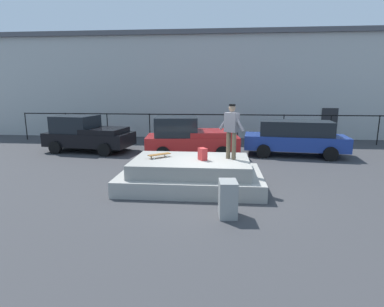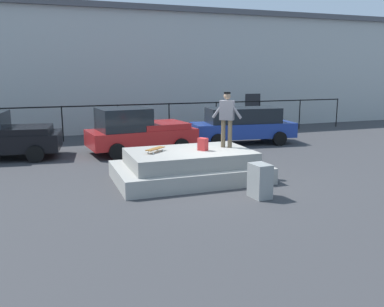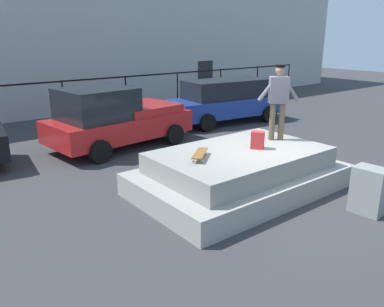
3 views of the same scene
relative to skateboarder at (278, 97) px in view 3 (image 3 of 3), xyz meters
name	(u,v)px [view 3 (image 3 of 3)]	position (x,y,z in m)	size (l,w,h in m)	color
ground_plane	(271,188)	(-0.66, -0.49, -1.96)	(60.00, 60.00, 0.00)	#38383A
concrete_ledge	(240,172)	(-1.29, -0.11, -1.54)	(4.58, 2.87, 0.93)	#9E9B93
skateboarder	(278,97)	(0.00, 0.00, 0.00)	(0.82, 0.68, 1.76)	brown
skateboard	(200,154)	(-2.36, -0.01, -0.93)	(0.72, 0.66, 0.12)	brown
backpack	(258,140)	(-0.91, -0.24, -0.83)	(0.28, 0.20, 0.39)	red
car_red_pickup_mid	(115,118)	(-1.85, 4.72, -1.04)	(4.55, 2.60, 1.88)	#B21E1E
car_blue_hatchback_far	(226,100)	(3.23, 5.22, -1.06)	(4.90, 2.38, 1.68)	navy
utility_box	(369,190)	(-0.14, -2.48, -1.50)	(0.44, 0.60, 0.93)	gray
fence_row	(96,90)	(-0.66, 8.63, -0.71)	(24.06, 0.06, 1.72)	black
warehouse_building	(42,33)	(-0.66, 14.51, 1.47)	(36.68, 8.49, 6.83)	#B2B2AD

